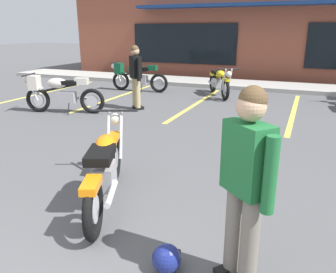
# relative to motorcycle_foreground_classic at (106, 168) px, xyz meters

# --- Properties ---
(ground_plane) EXTENTS (80.00, 80.00, 0.00)m
(ground_plane) POSITION_rel_motorcycle_foreground_classic_xyz_m (0.54, 1.49, -0.46)
(ground_plane) COLOR #515154
(sidewalk_kerb) EXTENTS (22.00, 1.80, 0.14)m
(sidewalk_kerb) POSITION_rel_motorcycle_foreground_classic_xyz_m (0.54, 9.61, -0.39)
(sidewalk_kerb) COLOR #A8A59E
(sidewalk_kerb) RESTS_ON ground_plane
(brick_storefront_building) EXTENTS (18.61, 5.92, 3.77)m
(brick_storefront_building) POSITION_rel_motorcycle_foreground_classic_xyz_m (0.54, 13.84, 1.43)
(brick_storefront_building) COLOR brown
(brick_storefront_building) RESTS_ON ground_plane
(painted_stall_lines) EXTENTS (13.41, 4.80, 0.01)m
(painted_stall_lines) POSITION_rel_motorcycle_foreground_classic_xyz_m (0.54, 6.01, -0.46)
(painted_stall_lines) COLOR #DBCC4C
(painted_stall_lines) RESTS_ON ground_plane
(motorcycle_foreground_classic) EXTENTS (1.11, 1.99, 0.98)m
(motorcycle_foreground_classic) POSITION_rel_motorcycle_foreground_classic_xyz_m (0.00, 0.00, 0.00)
(motorcycle_foreground_classic) COLOR black
(motorcycle_foreground_classic) RESTS_ON ground_plane
(motorcycle_red_sportbike) EXTENTS (2.06, 0.95, 0.98)m
(motorcycle_red_sportbike) POSITION_rel_motorcycle_foreground_classic_xyz_m (-3.68, 3.61, 0.07)
(motorcycle_red_sportbike) COLOR black
(motorcycle_red_sportbike) RESTS_ON ground_plane
(motorcycle_blue_standard) EXTENTS (2.11, 0.66, 0.98)m
(motorcycle_blue_standard) POSITION_rel_motorcycle_foreground_classic_xyz_m (-3.38, 7.20, 0.07)
(motorcycle_blue_standard) COLOR black
(motorcycle_blue_standard) RESTS_ON ground_plane
(motorcycle_orange_scrambler) EXTENTS (1.31, 1.89, 0.98)m
(motorcycle_orange_scrambler) POSITION_rel_motorcycle_foreground_classic_xyz_m (-0.51, 7.40, 0.00)
(motorcycle_orange_scrambler) COLOR black
(motorcycle_orange_scrambler) RESTS_ON ground_plane
(person_in_black_shirt) EXTENTS (0.51, 0.48, 1.68)m
(person_in_black_shirt) POSITION_rel_motorcycle_foreground_classic_xyz_m (-2.07, 4.71, 0.49)
(person_in_black_shirt) COLOR black
(person_in_black_shirt) RESTS_ON ground_plane
(person_in_shorts_foreground) EXTENTS (0.52, 0.47, 1.68)m
(person_in_shorts_foreground) POSITION_rel_motorcycle_foreground_classic_xyz_m (1.78, -0.75, 0.49)
(person_in_shorts_foreground) COLOR black
(person_in_shorts_foreground) RESTS_ON ground_plane
(helmet_on_pavement) EXTENTS (0.26, 0.26, 0.26)m
(helmet_on_pavement) POSITION_rel_motorcycle_foreground_classic_xyz_m (1.17, -0.88, -0.33)
(helmet_on_pavement) COLOR navy
(helmet_on_pavement) RESTS_ON ground_plane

